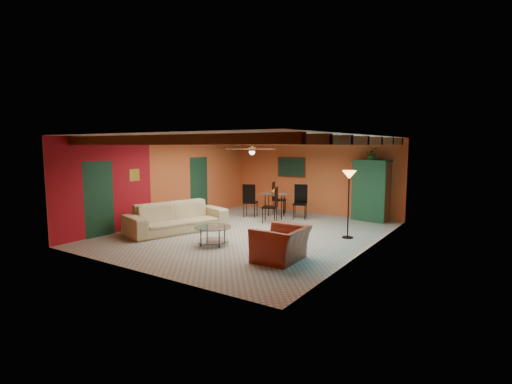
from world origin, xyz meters
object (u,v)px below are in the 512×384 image
Objects in this scene: floor_lamp at (348,204)px; vase at (275,181)px; coffee_table at (213,236)px; sofa at (177,217)px; potted_plant at (372,154)px; armoire at (371,191)px; armchair at (281,244)px; dining_table at (275,201)px.

floor_lamp reaches higher than vase.
coffee_table is at bearing -134.75° from floor_lamp.
sofa is 6.10× the size of potted_plant.
coffee_table is at bearing -113.24° from potted_plant.
sofa is 1.47× the size of armoire.
vase is at bearing -3.40° from sofa.
armchair is 5.02m from vase.
armoire is 2.77m from floor_lamp.
coffee_table is 0.41× the size of dining_table.
potted_plant reaches higher than floor_lamp.
armoire reaches higher than coffee_table.
dining_table reaches higher than coffee_table.
potted_plant is at bearing 95.21° from floor_lamp.
armchair is 2.43× the size of potted_plant.
dining_table is 3.53m from potted_plant.
dining_table is 4.79× the size of potted_plant.
armchair is 2.07m from coffee_table.
sofa is at bearing -121.85° from armoire.
vase is at bearing 155.44° from floor_lamp.
potted_plant is 3.28m from vase.
potted_plant is at bearing 66.76° from coffee_table.
floor_lamp is (0.25, -2.76, -0.06)m from armoire.
armoire is at bearing 175.96° from armchair.
coffee_table is 4.15m from vase.
dining_table is 3.43m from floor_lamp.
potted_plant is (0.00, 0.00, 1.20)m from armoire.
dining_table reaches higher than armchair.
armchair is 5.55m from armoire.
vase is (1.27, 3.37, 0.85)m from sofa.
potted_plant is at bearing 25.12° from dining_table.
dining_table is (1.27, 3.37, 0.17)m from sofa.
dining_table is 1.23× the size of floor_lamp.
armchair is at bearing -99.79° from floor_lamp.
armchair is at bearing -84.45° from sofa.
armoire is 3.17m from vase.
floor_lamp reaches higher than armchair.
armoire reaches higher than sofa.
vase is at bearing 0.00° from dining_table.
armoire is 9.58× the size of vase.
floor_lamp is at bearing -24.56° from vase.
coffee_table is 0.51× the size of floor_lamp.
vase is at bearing -145.55° from armoire.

